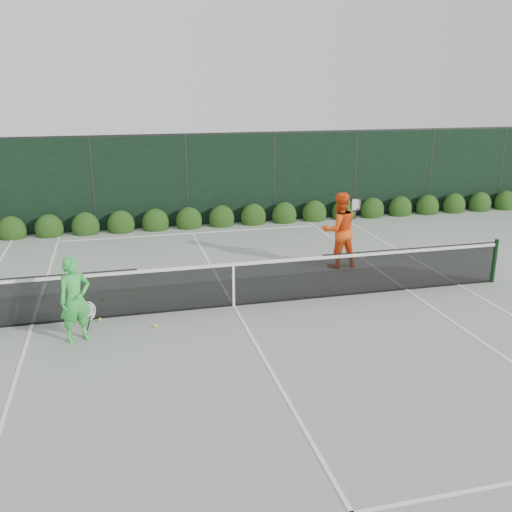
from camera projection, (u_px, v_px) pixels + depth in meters
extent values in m
plane|color=gray|center=(234.00, 306.00, 12.33)|extent=(80.00, 80.00, 0.00)
cylinder|color=black|center=(494.00, 261.00, 13.66)|extent=(0.10, 0.10, 1.07)
cube|color=black|center=(25.00, 301.00, 11.20)|extent=(4.40, 0.01, 1.02)
cube|color=black|center=(234.00, 285.00, 12.19)|extent=(4.00, 0.01, 0.96)
cube|color=black|center=(411.00, 269.00, 13.16)|extent=(4.40, 0.01, 1.02)
cube|color=white|center=(233.00, 264.00, 12.05)|extent=(12.80, 0.03, 0.07)
cube|color=black|center=(234.00, 305.00, 12.32)|extent=(12.80, 0.02, 0.04)
cube|color=white|center=(234.00, 286.00, 12.19)|extent=(0.05, 0.03, 0.91)
imported|color=green|center=(75.00, 299.00, 10.47)|extent=(0.70, 0.59, 1.62)
torus|color=silver|center=(88.00, 311.00, 10.70)|extent=(0.30, 0.12, 0.30)
cylinder|color=black|center=(89.00, 323.00, 10.77)|extent=(0.10, 0.03, 0.30)
imported|color=#FE5115|center=(339.00, 230.00, 14.69)|extent=(0.99, 0.79, 1.97)
torus|color=black|center=(356.00, 205.00, 14.39)|extent=(0.30, 0.11, 0.30)
cylinder|color=black|center=(356.00, 214.00, 14.46)|extent=(0.10, 0.03, 0.30)
cube|color=white|center=(458.00, 285.00, 13.60)|extent=(0.06, 23.77, 0.01)
cube|color=white|center=(32.00, 325.00, 11.36)|extent=(0.06, 23.77, 0.01)
cube|color=white|center=(406.00, 290.00, 13.28)|extent=(0.06, 23.77, 0.01)
cube|color=white|center=(174.00, 200.00, 23.35)|extent=(11.03, 0.06, 0.01)
cube|color=white|center=(192.00, 233.00, 18.26)|extent=(8.23, 0.06, 0.01)
cube|color=white|center=(234.00, 306.00, 12.32)|extent=(0.06, 12.80, 0.01)
cube|color=black|center=(186.00, 181.00, 18.85)|extent=(32.00, 0.06, 3.00)
cube|color=#262826|center=(185.00, 134.00, 18.40)|extent=(32.00, 0.06, 0.06)
cylinder|color=#262826|center=(92.00, 185.00, 18.15)|extent=(0.08, 0.08, 3.00)
cylinder|color=#262826|center=(186.00, 181.00, 18.85)|extent=(0.08, 0.08, 3.00)
cylinder|color=#262826|center=(273.00, 178.00, 19.55)|extent=(0.08, 0.08, 3.00)
cylinder|color=#262826|center=(355.00, 174.00, 20.24)|extent=(0.08, 0.08, 3.00)
cylinder|color=#262826|center=(430.00, 171.00, 20.94)|extent=(0.08, 0.08, 3.00)
cylinder|color=#262826|center=(501.00, 168.00, 21.64)|extent=(0.08, 0.08, 3.00)
ellipsoid|color=#17350E|center=(12.00, 231.00, 17.61)|extent=(0.86, 0.65, 0.94)
ellipsoid|color=#17350E|center=(49.00, 229.00, 17.86)|extent=(0.86, 0.65, 0.94)
ellipsoid|color=#17350E|center=(86.00, 227.00, 18.12)|extent=(0.86, 0.65, 0.94)
ellipsoid|color=#17350E|center=(121.00, 225.00, 18.38)|extent=(0.86, 0.65, 0.94)
ellipsoid|color=#17350E|center=(156.00, 223.00, 18.63)|extent=(0.86, 0.65, 0.94)
ellipsoid|color=#17350E|center=(189.00, 221.00, 18.89)|extent=(0.86, 0.65, 0.94)
ellipsoid|color=#17350E|center=(222.00, 219.00, 19.15)|extent=(0.86, 0.65, 0.94)
ellipsoid|color=#17350E|center=(253.00, 217.00, 19.40)|extent=(0.86, 0.65, 0.94)
ellipsoid|color=#17350E|center=(284.00, 215.00, 19.66)|extent=(0.86, 0.65, 0.94)
ellipsoid|color=#17350E|center=(314.00, 214.00, 19.92)|extent=(0.86, 0.65, 0.94)
ellipsoid|color=#17350E|center=(344.00, 212.00, 20.17)|extent=(0.86, 0.65, 0.94)
ellipsoid|color=#17350E|center=(372.00, 210.00, 20.43)|extent=(0.86, 0.65, 0.94)
ellipsoid|color=#17350E|center=(400.00, 209.00, 20.69)|extent=(0.86, 0.65, 0.94)
ellipsoid|color=#17350E|center=(427.00, 207.00, 20.94)|extent=(0.86, 0.65, 0.94)
ellipsoid|color=#17350E|center=(454.00, 206.00, 21.20)|extent=(0.86, 0.65, 0.94)
ellipsoid|color=#17350E|center=(480.00, 204.00, 21.46)|extent=(0.86, 0.65, 0.94)
ellipsoid|color=#17350E|center=(505.00, 203.00, 21.71)|extent=(0.86, 0.65, 0.94)
sphere|color=#D1EC34|center=(103.00, 299.00, 12.65)|extent=(0.07, 0.07, 0.07)
sphere|color=#D1EC34|center=(156.00, 326.00, 11.23)|extent=(0.07, 0.07, 0.07)
sphere|color=#D1EC34|center=(306.00, 296.00, 12.81)|extent=(0.07, 0.07, 0.07)
sphere|color=#D1EC34|center=(100.00, 319.00, 11.54)|extent=(0.07, 0.07, 0.07)
sphere|color=#D1EC34|center=(132.00, 294.00, 12.92)|extent=(0.07, 0.07, 0.07)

